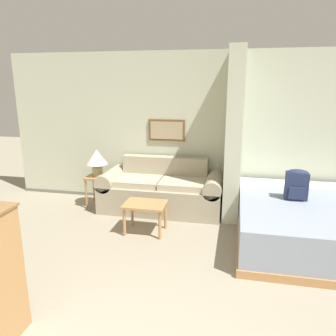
{
  "coord_description": "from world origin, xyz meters",
  "views": [
    {
      "loc": [
        0.73,
        -1.42,
        2.07
      ],
      "look_at": [
        -0.09,
        2.45,
        1.05
      ],
      "focal_mm": 35.0,
      "sensor_mm": 36.0,
      "label": 1
    }
  ],
  "objects": [
    {
      "name": "table_lamp",
      "position": [
        -1.55,
        3.59,
        0.85
      ],
      "size": [
        0.36,
        0.36,
        0.46
      ],
      "color": "tan",
      "rests_on": "side_table"
    },
    {
      "name": "bed",
      "position": [
        1.74,
        2.95,
        0.28
      ],
      "size": [
        1.88,
        2.19,
        0.55
      ],
      "color": "#B27F4C",
      "rests_on": "ground_plane"
    },
    {
      "name": "side_table",
      "position": [
        -1.55,
        3.59,
        0.43
      ],
      "size": [
        0.37,
        0.37,
        0.54
      ],
      "color": "#B27F4C",
      "rests_on": "ground_plane"
    },
    {
      "name": "wall_back",
      "position": [
        -0.0,
        4.15,
        1.29
      ],
      "size": [
        6.66,
        0.16,
        2.6
      ],
      "color": "beige",
      "rests_on": "ground_plane"
    },
    {
      "name": "backpack",
      "position": [
        1.56,
        3.05,
        0.76
      ],
      "size": [
        0.29,
        0.2,
        0.42
      ],
      "color": "#232D4C",
      "rests_on": "bed"
    },
    {
      "name": "couch",
      "position": [
        -0.45,
        3.66,
        0.33
      ],
      "size": [
        2.02,
        0.84,
        0.85
      ],
      "color": "tan",
      "rests_on": "ground_plane"
    },
    {
      "name": "wall_partition_pillar",
      "position": [
        0.7,
        3.68,
        1.3
      ],
      "size": [
        0.24,
        0.82,
        2.6
      ],
      "color": "beige",
      "rests_on": "ground_plane"
    },
    {
      "name": "coffee_table",
      "position": [
        -0.48,
        2.76,
        0.37
      ],
      "size": [
        0.59,
        0.44,
        0.44
      ],
      "color": "#B27F4C",
      "rests_on": "ground_plane"
    }
  ]
}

